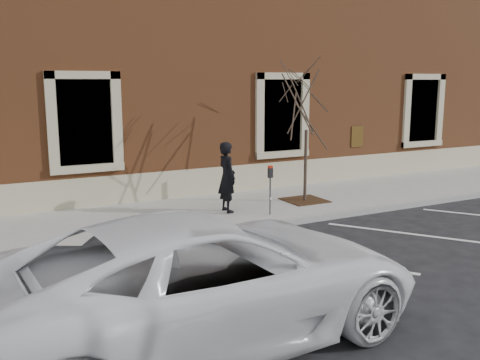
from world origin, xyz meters
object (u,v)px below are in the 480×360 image
parking_meter (270,181)px  white_truck (205,278)px  sapling (307,110)px  man (227,177)px

parking_meter → white_truck: white_truck is taller
white_truck → sapling: bearing=-48.0°
parking_meter → white_truck: (-4.00, -4.98, -0.15)m
sapling → white_truck: bearing=-134.0°
man → parking_meter: 1.13m
sapling → white_truck: (-5.67, -5.88, -1.81)m
man → white_truck: 6.58m
parking_meter → sapling: 2.52m
man → white_truck: man is taller
parking_meter → white_truck: 6.39m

